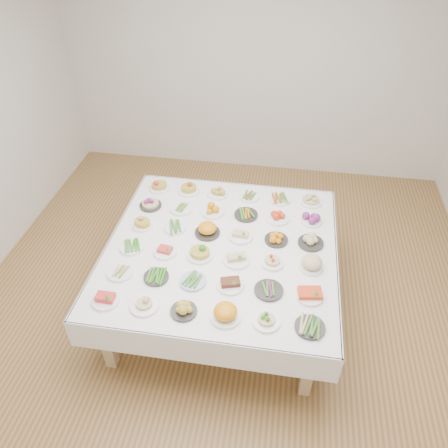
# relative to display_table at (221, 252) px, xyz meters

# --- Properties ---
(room_envelope) EXTENTS (5.02, 5.02, 2.81)m
(room_envelope) POSITION_rel_display_table_xyz_m (0.04, 0.11, 1.15)
(room_envelope) COLOR olive
(room_envelope) RESTS_ON ground
(display_table) EXTENTS (2.01, 2.01, 0.75)m
(display_table) POSITION_rel_display_table_xyz_m (0.00, 0.00, 0.00)
(display_table) COLOR white
(display_table) RESTS_ON ground
(dish_0) EXTENTS (0.21, 0.21, 0.10)m
(dish_0) POSITION_rel_display_table_xyz_m (-0.77, -0.76, 0.11)
(dish_0) COLOR white
(dish_0) RESTS_ON display_table
(dish_1) EXTENTS (0.22, 0.22, 0.11)m
(dish_1) POSITION_rel_display_table_xyz_m (-0.46, -0.76, 0.12)
(dish_1) COLOR white
(dish_1) RESTS_ON display_table
(dish_2) EXTENTS (0.20, 0.20, 0.09)m
(dish_2) POSITION_rel_display_table_xyz_m (-0.16, -0.77, 0.11)
(dish_2) COLOR #2B2926
(dish_2) RESTS_ON display_table
(dish_3) EXTENTS (0.23, 0.23, 0.14)m
(dish_3) POSITION_rel_display_table_xyz_m (0.16, -0.77, 0.14)
(dish_3) COLOR white
(dish_3) RESTS_ON display_table
(dish_4) EXTENTS (0.20, 0.20, 0.10)m
(dish_4) POSITION_rel_display_table_xyz_m (0.46, -0.77, 0.11)
(dish_4) COLOR white
(dish_4) RESTS_ON display_table
(dish_5) EXTENTS (0.23, 0.22, 0.06)m
(dish_5) POSITION_rel_display_table_xyz_m (0.77, -0.77, 0.10)
(dish_5) COLOR #2B2926
(dish_5) RESTS_ON display_table
(dish_6) EXTENTS (0.22, 0.22, 0.05)m
(dish_6) POSITION_rel_display_table_xyz_m (-0.76, -0.46, 0.09)
(dish_6) COLOR white
(dish_6) RESTS_ON display_table
(dish_7) EXTENTS (0.20, 0.20, 0.05)m
(dish_7) POSITION_rel_display_table_xyz_m (-0.46, -0.46, 0.09)
(dish_7) COLOR #2B2926
(dish_7) RESTS_ON display_table
(dish_8) EXTENTS (0.21, 0.21, 0.05)m
(dish_8) POSITION_rel_display_table_xyz_m (-0.15, -0.46, 0.09)
(dish_8) COLOR #4C66B2
(dish_8) RESTS_ON display_table
(dish_9) EXTENTS (0.21, 0.21, 0.09)m
(dish_9) POSITION_rel_display_table_xyz_m (0.15, -0.45, 0.11)
(dish_9) COLOR white
(dish_9) RESTS_ON display_table
(dish_10) EXTENTS (0.22, 0.22, 0.05)m
(dish_10) POSITION_rel_display_table_xyz_m (0.45, -0.46, 0.09)
(dish_10) COLOR #2B2926
(dish_10) RESTS_ON display_table
(dish_11) EXTENTS (0.21, 0.21, 0.10)m
(dish_11) POSITION_rel_display_table_xyz_m (0.77, -0.47, 0.11)
(dish_11) COLOR white
(dish_11) RESTS_ON display_table
(dish_12) EXTENTS (0.21, 0.21, 0.05)m
(dish_12) POSITION_rel_display_table_xyz_m (-0.76, -0.15, 0.09)
(dish_12) COLOR white
(dish_12) RESTS_ON display_table
(dish_13) EXTENTS (0.20, 0.20, 0.08)m
(dish_13) POSITION_rel_display_table_xyz_m (-0.46, -0.16, 0.10)
(dish_13) COLOR white
(dish_13) RESTS_ON display_table
(dish_14) EXTENTS (0.22, 0.22, 0.13)m
(dish_14) POSITION_rel_display_table_xyz_m (-0.16, -0.15, 0.13)
(dish_14) COLOR white
(dish_14) RESTS_ON display_table
(dish_15) EXTENTS (0.23, 0.23, 0.09)m
(dish_15) POSITION_rel_display_table_xyz_m (0.16, -0.16, 0.11)
(dish_15) COLOR white
(dish_15) RESTS_ON display_table
(dish_16) EXTENTS (0.19, 0.19, 0.09)m
(dish_16) POSITION_rel_display_table_xyz_m (0.46, -0.15, 0.11)
(dish_16) COLOR white
(dish_16) RESTS_ON display_table
(dish_17) EXTENTS (0.20, 0.20, 0.12)m
(dish_17) POSITION_rel_display_table_xyz_m (0.78, -0.15, 0.13)
(dish_17) COLOR white
(dish_17) RESTS_ON display_table
(dish_18) EXTENTS (0.19, 0.19, 0.11)m
(dish_18) POSITION_rel_display_table_xyz_m (-0.76, 0.16, 0.12)
(dish_18) COLOR white
(dish_18) RESTS_ON display_table
(dish_19) EXTENTS (0.22, 0.20, 0.05)m
(dish_19) POSITION_rel_display_table_xyz_m (-0.45, 0.16, 0.09)
(dish_19) COLOR white
(dish_19) RESTS_ON display_table
(dish_20) EXTENTS (0.22, 0.22, 0.14)m
(dish_20) POSITION_rel_display_table_xyz_m (-0.15, 0.15, 0.14)
(dish_20) COLOR #2B2926
(dish_20) RESTS_ON display_table
(dish_21) EXTENTS (0.22, 0.22, 0.09)m
(dish_21) POSITION_rel_display_table_xyz_m (0.15, 0.14, 0.10)
(dish_21) COLOR white
(dish_21) RESTS_ON display_table
(dish_22) EXTENTS (0.20, 0.20, 0.09)m
(dish_22) POSITION_rel_display_table_xyz_m (0.47, 0.15, 0.11)
(dish_22) COLOR #2B2926
(dish_22) RESTS_ON display_table
(dish_23) EXTENTS (0.22, 0.22, 0.10)m
(dish_23) POSITION_rel_display_table_xyz_m (0.77, 0.15, 0.12)
(dish_23) COLOR #2B2926
(dish_23) RESTS_ON display_table
(dish_24) EXTENTS (0.21, 0.21, 0.12)m
(dish_24) POSITION_rel_display_table_xyz_m (-0.78, 0.46, 0.13)
(dish_24) COLOR #2B2926
(dish_24) RESTS_ON display_table
(dish_25) EXTENTS (0.22, 0.22, 0.05)m
(dish_25) POSITION_rel_display_table_xyz_m (-0.47, 0.46, 0.09)
(dish_25) COLOR white
(dish_25) RESTS_ON display_table
(dish_26) EXTENTS (0.22, 0.22, 0.11)m
(dish_26) POSITION_rel_display_table_xyz_m (-0.16, 0.45, 0.12)
(dish_26) COLOR white
(dish_26) RESTS_ON display_table
(dish_27) EXTENTS (0.22, 0.22, 0.05)m
(dish_27) POSITION_rel_display_table_xyz_m (0.16, 0.46, 0.09)
(dish_27) COLOR #2B2926
(dish_27) RESTS_ON display_table
(dish_28) EXTENTS (0.22, 0.22, 0.09)m
(dish_28) POSITION_rel_display_table_xyz_m (0.46, 0.46, 0.11)
(dish_28) COLOR white
(dish_28) RESTS_ON display_table
(dish_29) EXTENTS (0.19, 0.19, 0.09)m
(dish_29) POSITION_rel_display_table_xyz_m (0.78, 0.46, 0.11)
(dish_29) COLOR white
(dish_29) RESTS_ON display_table
(dish_30) EXTENTS (0.22, 0.21, 0.13)m
(dish_30) POSITION_rel_display_table_xyz_m (-0.77, 0.77, 0.13)
(dish_30) COLOR white
(dish_30) RESTS_ON display_table
(dish_31) EXTENTS (0.22, 0.22, 0.11)m
(dish_31) POSITION_rel_display_table_xyz_m (-0.46, 0.77, 0.12)
(dish_31) COLOR white
(dish_31) RESTS_ON display_table
(dish_32) EXTENTS (0.21, 0.21, 0.10)m
(dish_32) POSITION_rel_display_table_xyz_m (-0.16, 0.76, 0.12)
(dish_32) COLOR white
(dish_32) RESTS_ON display_table
(dish_33) EXTENTS (0.20, 0.20, 0.05)m
(dish_33) POSITION_rel_display_table_xyz_m (0.16, 0.76, 0.09)
(dish_33) COLOR white
(dish_33) RESTS_ON display_table
(dish_34) EXTENTS (0.21, 0.21, 0.05)m
(dish_34) POSITION_rel_display_table_xyz_m (0.46, 0.76, 0.09)
(dish_34) COLOR white
(dish_34) RESTS_ON display_table
(dish_35) EXTENTS (0.22, 0.22, 0.13)m
(dish_35) POSITION_rel_display_table_xyz_m (0.77, 0.77, 0.13)
(dish_35) COLOR white
(dish_35) RESTS_ON display_table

